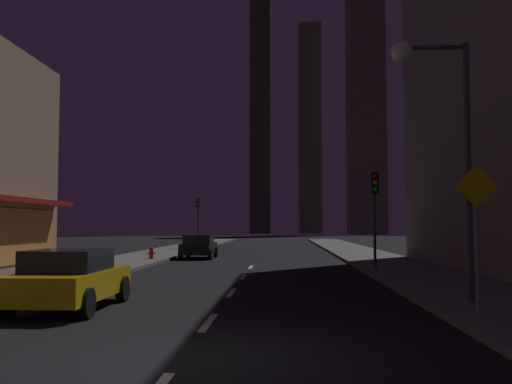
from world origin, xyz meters
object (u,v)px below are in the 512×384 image
object	(u,v)px
traffic_light_far_left	(198,211)
pedestrian_crossing_sign	(477,226)
car_parked_near	(70,279)
car_parked_far	(199,246)
traffic_light_near_right	(375,198)
street_lamp_right	(434,105)
fire_hydrant_far_left	(151,253)

from	to	relation	value
traffic_light_far_left	pedestrian_crossing_sign	distance (m)	36.53
car_parked_near	pedestrian_crossing_sign	bearing A→B (deg)	-9.90
car_parked_near	car_parked_far	distance (m)	21.06
traffic_light_near_right	street_lamp_right	xyz separation A→B (m)	(-0.12, -10.06, 1.87)
pedestrian_crossing_sign	car_parked_far	bearing A→B (deg)	112.10
fire_hydrant_far_left	traffic_light_far_left	world-z (taller)	traffic_light_far_left
traffic_light_near_right	street_lamp_right	distance (m)	10.23
car_parked_near	traffic_light_far_left	distance (m)	33.32
car_parked_far	traffic_light_far_left	bearing A→B (deg)	98.91
car_parked_near	pedestrian_crossing_sign	xyz separation A→B (m)	(9.20, -1.61, 1.28)
car_parked_far	fire_hydrant_far_left	bearing A→B (deg)	-129.69
pedestrian_crossing_sign	fire_hydrant_far_left	bearing A→B (deg)	120.04
traffic_light_near_right	pedestrian_crossing_sign	xyz separation A→B (m)	(0.10, -12.40, -1.18)
street_lamp_right	pedestrian_crossing_sign	world-z (taller)	street_lamp_right
traffic_light_near_right	street_lamp_right	world-z (taller)	street_lamp_right
car_parked_far	fire_hydrant_far_left	distance (m)	3.61
traffic_light_far_left	pedestrian_crossing_sign	bearing A→B (deg)	-72.30
car_parked_far	traffic_light_near_right	bearing A→B (deg)	-48.44
car_parked_near	fire_hydrant_far_left	xyz separation A→B (m)	(-2.30, 18.28, -0.29)
pedestrian_crossing_sign	traffic_light_near_right	bearing A→B (deg)	90.46
car_parked_near	traffic_light_near_right	distance (m)	14.33
traffic_light_far_left	pedestrian_crossing_sign	xyz separation A→B (m)	(11.10, -34.78, -1.18)
car_parked_near	traffic_light_near_right	world-z (taller)	traffic_light_near_right
traffic_light_far_left	street_lamp_right	bearing A→B (deg)	-71.46
car_parked_near	pedestrian_crossing_sign	distance (m)	9.43
car_parked_far	street_lamp_right	distance (m)	22.64
traffic_light_near_right	traffic_light_far_left	bearing A→B (deg)	116.17
fire_hydrant_far_left	traffic_light_near_right	distance (m)	13.91
pedestrian_crossing_sign	car_parked_near	bearing A→B (deg)	170.10
fire_hydrant_far_left	car_parked_near	bearing A→B (deg)	-82.83
traffic_light_near_right	car_parked_far	bearing A→B (deg)	131.56
car_parked_far	traffic_light_far_left	distance (m)	12.51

